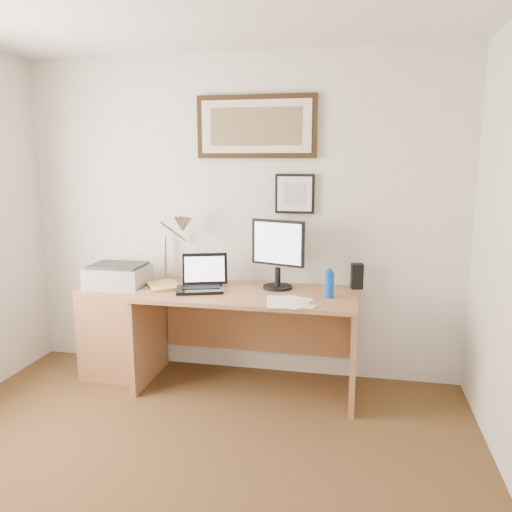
% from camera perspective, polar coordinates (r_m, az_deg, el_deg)
% --- Properties ---
extents(wall_back, '(3.50, 0.02, 2.50)m').
position_cam_1_polar(wall_back, '(3.95, -2.05, 4.33)').
color(wall_back, silver).
rests_on(wall_back, ground).
extents(side_cabinet, '(0.50, 0.40, 0.73)m').
position_cam_1_polar(side_cabinet, '(4.17, -15.54, -8.20)').
color(side_cabinet, '#92623D').
rests_on(side_cabinet, floor).
extents(water_bottle, '(0.07, 0.07, 0.19)m').
position_cam_1_polar(water_bottle, '(3.54, 8.37, -3.24)').
color(water_bottle, '#0D46AF').
rests_on(water_bottle, desk).
extents(bottle_cap, '(0.03, 0.03, 0.02)m').
position_cam_1_polar(bottle_cap, '(3.52, 8.42, -1.61)').
color(bottle_cap, '#0D46AF').
rests_on(bottle_cap, water_bottle).
extents(speaker, '(0.10, 0.09, 0.19)m').
position_cam_1_polar(speaker, '(3.82, 11.47, -2.28)').
color(speaker, black).
rests_on(speaker, desk).
extents(paper_sheet_a, '(0.27, 0.34, 0.00)m').
position_cam_1_polar(paper_sheet_a, '(3.42, 3.12, -5.24)').
color(paper_sheet_a, white).
rests_on(paper_sheet_a, desk).
extents(paper_sheet_b, '(0.29, 0.35, 0.00)m').
position_cam_1_polar(paper_sheet_b, '(3.41, 4.12, -5.27)').
color(paper_sheet_b, white).
rests_on(paper_sheet_b, desk).
extents(sticky_pad, '(0.10, 0.10, 0.01)m').
position_cam_1_polar(sticky_pad, '(3.30, 6.13, -5.78)').
color(sticky_pad, '#F1E272').
rests_on(sticky_pad, desk).
extents(marker_pen, '(0.14, 0.06, 0.02)m').
position_cam_1_polar(marker_pen, '(3.37, 4.98, -5.42)').
color(marker_pen, white).
rests_on(marker_pen, desk).
extents(book, '(0.35, 0.37, 0.02)m').
position_cam_1_polar(book, '(3.85, -12.06, -3.48)').
color(book, tan).
rests_on(book, desk).
extents(desk, '(1.60, 0.70, 0.75)m').
position_cam_1_polar(desk, '(3.81, -0.76, -7.26)').
color(desk, '#92623D').
rests_on(desk, floor).
extents(laptop, '(0.40, 0.39, 0.26)m').
position_cam_1_polar(laptop, '(3.75, -6.23, -2.97)').
color(laptop, black).
rests_on(laptop, desk).
extents(lcd_monitor, '(0.41, 0.22, 0.52)m').
position_cam_1_polar(lcd_monitor, '(3.71, 2.50, 0.61)').
color(lcd_monitor, black).
rests_on(lcd_monitor, desk).
extents(printer, '(0.44, 0.34, 0.18)m').
position_cam_1_polar(printer, '(4.03, -15.49, -2.17)').
color(printer, '#A2A1A4').
rests_on(printer, side_cabinet).
extents(desk_lamp, '(0.29, 0.27, 0.53)m').
position_cam_1_polar(desk_lamp, '(3.90, -8.55, 3.20)').
color(desk_lamp, silver).
rests_on(desk_lamp, desk).
extents(picture_large, '(0.92, 0.04, 0.47)m').
position_cam_1_polar(picture_large, '(3.88, 0.01, 14.57)').
color(picture_large, black).
rests_on(picture_large, wall_back).
extents(picture_small, '(0.30, 0.03, 0.30)m').
position_cam_1_polar(picture_small, '(3.83, 4.45, 7.10)').
color(picture_small, black).
rests_on(picture_small, wall_back).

